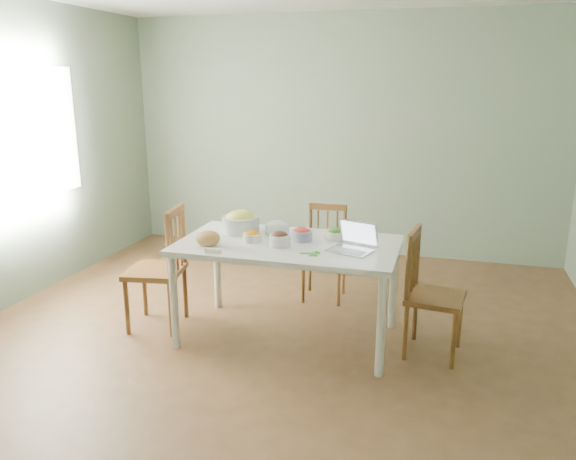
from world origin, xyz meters
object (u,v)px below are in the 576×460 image
(bread_boule, at_px, (208,238))
(laptop, at_px, (350,238))
(chair_far, at_px, (324,254))
(chair_left, at_px, (155,268))
(dining_table, at_px, (288,291))
(bowl_squash, at_px, (241,222))
(chair_right, at_px, (436,294))

(bread_boule, distance_m, laptop, 1.05)
(bread_boule, xyz_separation_m, laptop, (1.04, 0.15, 0.04))
(chair_far, distance_m, chair_left, 1.54)
(chair_far, xyz_separation_m, chair_left, (-1.19, -0.97, 0.07))
(dining_table, relative_size, bread_boule, 9.29)
(chair_left, height_order, bowl_squash, chair_left)
(chair_right, xyz_separation_m, laptop, (-0.62, -0.13, 0.41))
(chair_far, xyz_separation_m, bowl_squash, (-0.55, -0.69, 0.43))
(chair_left, bearing_deg, laptop, 80.93)
(dining_table, xyz_separation_m, bowl_squash, (-0.45, 0.19, 0.48))
(chair_far, bearing_deg, dining_table, -98.59)
(chair_left, relative_size, bowl_squash, 3.34)
(dining_table, relative_size, chair_left, 1.65)
(chair_left, relative_size, bread_boule, 5.62)
(bread_boule, bearing_deg, laptop, 8.39)
(chair_right, relative_size, bread_boule, 5.24)
(laptop, bearing_deg, bowl_squash, -179.19)
(chair_far, height_order, bread_boule, bread_boule)
(chair_far, xyz_separation_m, bread_boule, (-0.64, -1.12, 0.41))
(chair_left, height_order, bread_boule, chair_left)
(chair_far, height_order, chair_left, chair_left)
(chair_far, height_order, chair_right, chair_right)
(chair_far, bearing_deg, chair_left, -143.26)
(bowl_squash, bearing_deg, chair_far, 51.39)
(bread_boule, relative_size, laptop, 0.59)
(chair_right, height_order, bread_boule, chair_right)
(chair_right, bearing_deg, bowl_squash, 91.34)
(laptop, bearing_deg, chair_far, 129.82)
(chair_far, distance_m, laptop, 1.14)
(chair_right, distance_m, bowl_squash, 1.62)
(laptop, bearing_deg, bread_boule, -154.13)
(chair_far, height_order, laptop, laptop)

